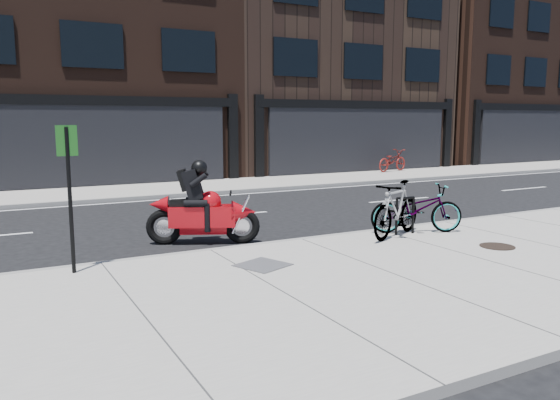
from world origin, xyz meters
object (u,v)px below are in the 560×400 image
utility_grate (263,265)px  sign_post (69,186)px  manhole_cover (497,246)px  bicycle_front (416,209)px  bike_rack (405,212)px  bicycle_rear (397,209)px  bicycle_far (392,161)px  motorcycle (208,210)px

utility_grate → sign_post: sign_post is taller
manhole_cover → bicycle_front: bearing=104.8°
bike_rack → bicycle_rear: size_ratio=0.42×
bicycle_rear → bicycle_far: (9.37, 11.41, -0.07)m
bicycle_front → manhole_cover: bicycle_front is taller
bicycle_rear → bicycle_far: size_ratio=1.00×
sign_post → motorcycle: bearing=24.7°
bicycle_far → utility_grate: size_ratio=2.61×
motorcycle → bike_rack: bearing=1.2°
bike_rack → bicycle_rear: bicycle_rear is taller
bike_rack → utility_grate: size_ratio=1.08×
utility_grate → bicycle_far: bearing=43.3°
motorcycle → utility_grate: motorcycle is taller
bicycle_rear → sign_post: bearing=-116.2°
motorcycle → sign_post: size_ratio=0.94×
motorcycle → sign_post: (-2.85, -1.46, 0.82)m
utility_grate → motorcycle: bearing=90.6°
utility_grate → sign_post: bearing=160.0°
motorcycle → manhole_cover: (4.64, -3.43, -0.58)m
bike_rack → motorcycle: bearing=156.7°
utility_grate → bicycle_rear: bearing=11.8°
bicycle_rear → motorcycle: (-3.52, 1.77, -0.00)m
manhole_cover → utility_grate: (-4.62, 0.93, 0.00)m
motorcycle → utility_grate: size_ratio=2.95×
bicycle_rear → sign_post: sign_post is taller
bicycle_rear → utility_grate: bearing=-101.5°
utility_grate → sign_post: size_ratio=0.32×
bicycle_front → motorcycle: 4.49m
sign_post → bike_rack: bearing=-4.2°
motorcycle → utility_grate: (0.02, -2.51, -0.58)m
bike_rack → bicycle_front: bicycle_front is taller
bicycle_front → manhole_cover: 1.91m
manhole_cover → sign_post: (-7.48, 1.97, 1.40)m
manhole_cover → bicycle_rear: bearing=124.0°
bicycle_front → utility_grate: bearing=125.5°
utility_grate → bike_rack: bearing=12.5°
bike_rack → bicycle_front: (0.32, 0.00, 0.05)m
bicycle_front → sign_post: bearing=112.3°
motorcycle → bicycle_far: 16.09m
bike_rack → utility_grate: bearing=-167.5°
motorcycle → manhole_cover: motorcycle is taller
bicycle_far → sign_post: (-15.74, -11.09, 0.89)m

